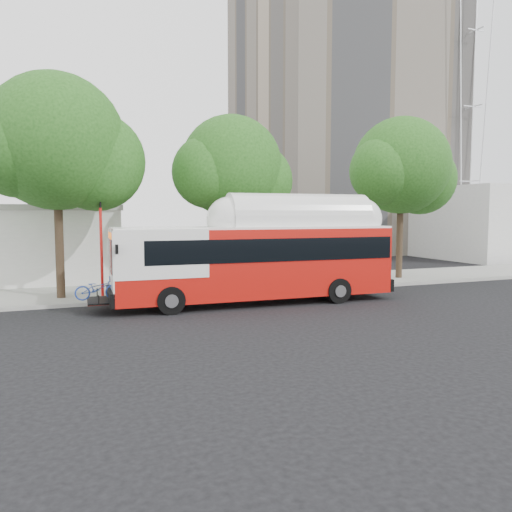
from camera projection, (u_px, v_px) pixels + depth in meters
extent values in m
plane|color=black|center=(303.00, 309.00, 19.88)|extent=(120.00, 120.00, 0.00)
cube|color=gray|center=(247.00, 285.00, 25.91)|extent=(60.00, 5.00, 0.15)
cube|color=gray|center=(266.00, 293.00, 23.49)|extent=(60.00, 0.30, 0.15)
cube|color=maroon|center=(204.00, 296.00, 22.41)|extent=(10.00, 0.32, 0.16)
cylinder|color=#2D2116|center=(59.00, 231.00, 21.47)|extent=(0.36, 0.36, 6.08)
sphere|color=#1D4814|center=(56.00, 142.00, 21.14)|extent=(5.80, 5.80, 5.80)
sphere|color=#1D4814|center=(96.00, 162.00, 21.97)|extent=(4.35, 4.35, 4.35)
cylinder|color=#2D2116|center=(231.00, 235.00, 24.85)|extent=(0.36, 0.36, 5.44)
sphere|color=#1D4814|center=(231.00, 166.00, 24.56)|extent=(5.00, 5.00, 5.00)
sphere|color=#1D4814|center=(256.00, 181.00, 25.30)|extent=(3.75, 3.75, 3.75)
cylinder|color=#2D2116|center=(400.00, 230.00, 28.27)|extent=(0.36, 0.36, 5.76)
sphere|color=#1D4814|center=(401.00, 166.00, 27.96)|extent=(5.40, 5.40, 5.40)
sphere|color=#1D4814|center=(420.00, 179.00, 28.75)|extent=(4.05, 4.05, 4.05)
cube|color=gray|center=(339.00, 79.00, 50.88)|extent=(18.00, 18.00, 35.00)
cube|color=#B8130C|center=(256.00, 262.00, 21.04)|extent=(11.78, 2.90, 2.83)
cube|color=black|center=(267.00, 248.00, 21.15)|extent=(10.62, 2.92, 0.93)
cube|color=white|center=(256.00, 228.00, 20.92)|extent=(11.78, 2.82, 0.10)
cube|color=white|center=(298.00, 221.00, 21.54)|extent=(6.30, 2.15, 0.54)
cube|color=black|center=(98.00, 301.00, 19.03)|extent=(0.84, 1.78, 0.06)
imported|color=#213C9A|center=(98.00, 288.00, 18.99)|extent=(0.64, 1.69, 0.88)
cylinder|color=red|center=(102.00, 255.00, 21.31)|extent=(0.12, 0.12, 4.05)
cube|color=black|center=(100.00, 205.00, 21.12)|extent=(0.05, 0.41, 0.25)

